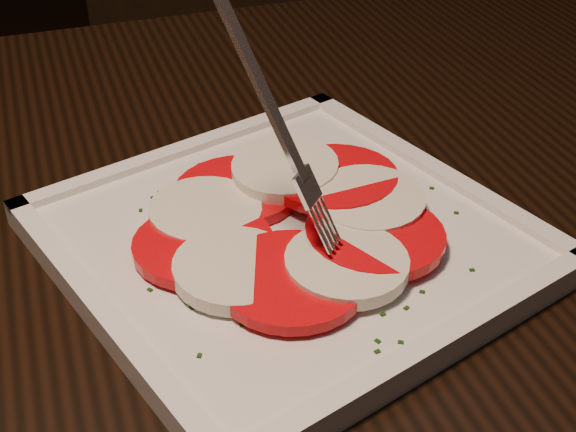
{
  "coord_description": "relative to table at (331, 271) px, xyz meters",
  "views": [
    {
      "loc": [
        -0.12,
        -0.44,
        1.1
      ],
      "look_at": [
        0.09,
        -0.03,
        0.78
      ],
      "focal_mm": 50.0,
      "sensor_mm": 36.0,
      "label": 1
    }
  ],
  "objects": [
    {
      "name": "table",
      "position": [
        0.0,
        0.0,
        0.0
      ],
      "size": [
        1.3,
        0.95,
        0.75
      ],
      "rotation": [
        0.0,
        0.0,
        -0.13
      ],
      "color": "black",
      "rests_on": "ground"
    },
    {
      "name": "chair",
      "position": [
        0.21,
        0.88,
        -0.12
      ],
      "size": [
        0.54,
        0.54,
        0.93
      ],
      "rotation": [
        0.0,
        0.0,
        -0.35
      ],
      "color": "black",
      "rests_on": "ground"
    },
    {
      "name": "plate",
      "position": [
        -0.08,
        -0.07,
        0.11
      ],
      "size": [
        0.35,
        0.35,
        0.01
      ],
      "primitive_type": "cube",
      "rotation": [
        0.0,
        0.0,
        0.17
      ],
      "color": "white",
      "rests_on": "table"
    },
    {
      "name": "caprese_salad",
      "position": [
        -0.08,
        -0.07,
        0.12
      ],
      "size": [
        0.24,
        0.26,
        0.03
      ],
      "color": "red",
      "rests_on": "plate"
    },
    {
      "name": "fork",
      "position": [
        -0.1,
        -0.08,
        0.22
      ],
      "size": [
        0.08,
        0.09,
        0.17
      ],
      "primitive_type": null,
      "rotation": [
        0.0,
        0.0,
        0.67
      ],
      "color": "white",
      "rests_on": "caprese_salad"
    }
  ]
}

